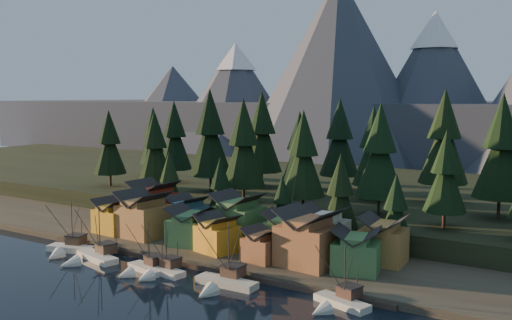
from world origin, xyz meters
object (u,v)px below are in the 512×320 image
Objects in this scene: boat_2 at (142,262)px; house_back_1 at (187,213)px; boat_0 at (67,242)px; house_front_0 at (114,215)px; boat_1 at (91,251)px; boat_3 at (160,264)px; house_front_1 at (143,213)px; house_back_0 at (154,202)px; boat_4 at (222,275)px; boat_6 at (338,295)px.

house_back_1 reaches higher than boat_2.
house_front_0 is (-0.68, 14.08, 3.35)m from boat_0.
boat_1 reaches higher than boat_3.
boat_1 is at bearing -90.84° from house_back_1.
house_back_1 is at bearing 124.07° from boat_2.
boat_1 is at bearing -24.62° from boat_0.
house_front_1 reaches higher than boat_3.
house_back_0 is 11.54m from house_back_1.
boat_1 reaches higher than boat_2.
house_back_0 reaches higher than boat_1.
boat_0 reaches higher than boat_1.
boat_4 is 37.01m from house_front_1.
boat_3 reaches higher than boat_2.
boat_4 is 1.21× the size of house_front_1.
boat_4 is 1.53× the size of house_front_0.
boat_2 is 1.25× the size of house_back_1.
house_back_1 is (4.13, 25.49, 3.75)m from boat_1.
boat_0 is at bearing -176.92° from boat_1.
house_front_1 is at bearing 48.12° from boat_0.
boat_2 is at bearing -60.50° from house_back_1.
boat_2 is 0.96× the size of boat_6.
boat_0 is 1.08× the size of boat_6.
boat_2 is (13.97, 0.05, -0.15)m from boat_1.
boat_4 reaches higher than boat_0.
house_front_0 is 0.79× the size of house_front_1.
boat_4 is at bearing -15.95° from house_front_0.
boat_6 is 1.07× the size of house_front_1.
house_back_1 is at bearing -4.83° from house_back_0.
boat_4 is (31.85, 1.10, 0.05)m from boat_1.
boat_1 is at bearing -54.48° from house_front_0.
boat_1 is at bearing -166.88° from boat_2.
house_front_1 is 1.23× the size of house_back_1.
boat_0 is at bearing -175.07° from boat_3.
boat_4 reaches higher than boat_6.
house_front_0 is at bearing 78.38° from boat_0.
boat_3 is 1.05× the size of house_front_1.
boat_4 reaches higher than house_back_1.
boat_3 is at bearing -16.79° from boat_0.
boat_6 reaches higher than boat_2.
boat_6 is at bearing -20.53° from house_back_0.
house_back_1 is at bearing 38.20° from house_front_0.
boat_0 reaches higher than boat_6.
boat_6 is 63.89m from house_front_0.
boat_2 is 28.79m from house_front_0.
house_front_0 is (-27.91, 15.22, 3.49)m from boat_3.
boat_0 is 41.06m from boat_4.
boat_2 is at bearing 13.49° from boat_1.
boat_1 is 17.38m from house_front_1.
boat_4 is 1.17× the size of house_back_0.
boat_3 is 0.87× the size of boat_4.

